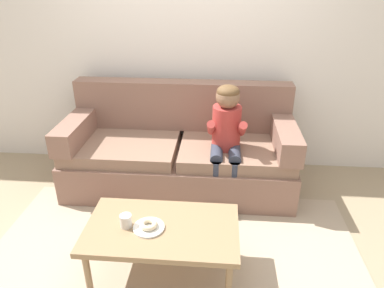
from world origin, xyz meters
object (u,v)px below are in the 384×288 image
Objects in this scene: coffee_table at (162,232)px; mug at (126,221)px; couch at (180,152)px; donut at (149,224)px; person_child at (226,134)px; toy_controller at (101,227)px.

mug is at bearing -176.40° from coffee_table.
couch is at bearing 91.00° from coffee_table.
coffee_table is 11.43× the size of mug.
coffee_table is 8.58× the size of donut.
person_child is at bearing 67.55° from coffee_table.
coffee_table is (0.02, -1.24, 0.04)m from couch.
donut is at bearing -92.80° from couch.
couch is 1.27m from donut.
person_child is 1.19m from donut.
couch is at bearing 87.20° from donut.
donut is at bearing -61.11° from toy_controller.
couch reaches higher than coffee_table.
coffee_table is 4.55× the size of toy_controller.
person_child is 9.18× the size of donut.
person_child is (0.45, -0.21, 0.32)m from couch.
donut reaches higher than coffee_table.
coffee_table is 0.25m from mug.
coffee_table is 0.84m from toy_controller.
toy_controller is at bearing 129.04° from mug.
person_child is at bearing 9.76° from toy_controller.
couch is 0.59m from person_child.
couch is 2.12× the size of coffee_table.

